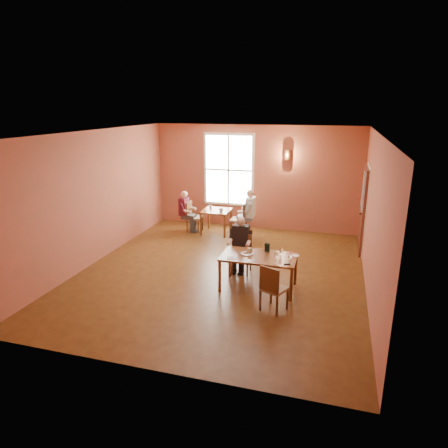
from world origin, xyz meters
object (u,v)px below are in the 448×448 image
(chair_diner_main, at_px, (242,255))
(second_table, at_px, (216,222))
(chair_diner_maroon, at_px, (195,217))
(diner_maroon, at_px, (194,212))
(main_table, at_px, (258,272))
(chair_empty, at_px, (274,288))
(chair_diner_white, at_px, (239,219))
(diner_main, at_px, (241,248))
(diner_white, at_px, (240,214))

(chair_diner_main, relative_size, second_table, 1.08)
(chair_diner_maroon, relative_size, diner_maroon, 0.76)
(diner_maroon, bearing_deg, second_table, 90.00)
(chair_diner_maroon, height_order, diner_maroon, diner_maroon)
(main_table, xyz_separation_m, chair_diner_maroon, (-2.51, 3.19, 0.09))
(chair_diner_main, relative_size, chair_empty, 0.96)
(chair_empty, height_order, chair_diner_white, chair_diner_white)
(chair_diner_maroon, xyz_separation_m, diner_maroon, (-0.03, 0.00, 0.14))
(chair_diner_main, bearing_deg, main_table, 127.57)
(chair_diner_white, distance_m, chair_diner_maroon, 1.30)
(chair_empty, bearing_deg, second_table, 143.73)
(chair_empty, bearing_deg, main_table, 142.83)
(diner_main, xyz_separation_m, chair_diner_white, (-0.71, 2.57, -0.11))
(chair_diner_white, bearing_deg, diner_maroon, 90.00)
(diner_main, xyz_separation_m, second_table, (-1.36, 2.57, -0.25))
(chair_diner_white, bearing_deg, chair_empty, -157.46)
(second_table, height_order, diner_white, diner_white)
(chair_diner_main, bearing_deg, diner_main, 90.00)
(chair_diner_main, xyz_separation_m, diner_maroon, (-2.04, 2.54, 0.16))
(chair_diner_main, relative_size, chair_diner_maroon, 0.95)
(chair_empty, height_order, diner_white, diner_white)
(main_table, relative_size, second_table, 1.90)
(chair_diner_maroon, bearing_deg, diner_white, 90.00)
(diner_main, xyz_separation_m, chair_diner_maroon, (-2.01, 2.57, -0.15))
(second_table, relative_size, diner_white, 0.61)
(main_table, bearing_deg, second_table, 120.25)
(diner_white, bearing_deg, chair_empty, -157.83)
(main_table, xyz_separation_m, chair_diner_white, (-1.21, 3.19, 0.13))
(second_table, distance_m, diner_white, 0.74)
(chair_diner_white, bearing_deg, diner_main, -164.57)
(main_table, relative_size, chair_diner_maroon, 1.67)
(chair_diner_white, xyz_separation_m, diner_white, (0.03, 0.00, 0.16))
(diner_main, distance_m, diner_white, 2.65)
(diner_white, bearing_deg, main_table, -159.71)
(second_table, bearing_deg, diner_main, -62.11)
(diner_white, bearing_deg, chair_diner_white, 90.00)
(main_table, relative_size, chair_empty, 1.68)
(chair_diner_white, xyz_separation_m, diner_maroon, (-1.33, 0.00, 0.10))
(chair_empty, distance_m, chair_diner_maroon, 4.96)
(chair_empty, bearing_deg, chair_diner_main, 146.82)
(chair_diner_maroon, bearing_deg, chair_diner_main, 38.38)
(chair_empty, height_order, chair_diner_maroon, chair_diner_maroon)
(chair_diner_main, xyz_separation_m, chair_diner_maroon, (-2.01, 2.54, 0.02))
(diner_white, distance_m, chair_diner_maroon, 1.34)
(diner_main, height_order, chair_empty, diner_main)
(second_table, height_order, diner_maroon, diner_maroon)
(diner_white, xyz_separation_m, chair_diner_maroon, (-1.33, 0.00, -0.19))
(diner_main, height_order, second_table, diner_main)
(diner_white, bearing_deg, diner_maroon, 90.00)
(diner_main, xyz_separation_m, diner_maroon, (-2.04, 2.57, -0.01))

